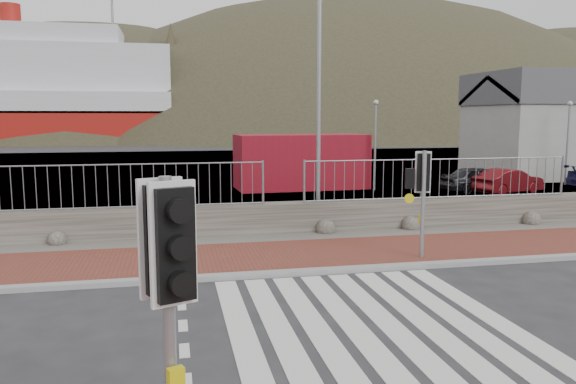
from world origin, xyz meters
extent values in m
plane|color=#28282B|center=(0.00, 0.00, 0.00)|extent=(220.00, 220.00, 0.00)
cube|color=brown|center=(0.00, 4.50, 0.04)|extent=(40.00, 3.00, 0.08)
cube|color=gray|center=(0.00, 3.00, 0.05)|extent=(40.00, 0.25, 0.12)
cube|color=silver|center=(-2.10, 0.00, 0.01)|extent=(0.42, 5.60, 0.01)
cube|color=silver|center=(-1.50, 0.00, 0.01)|extent=(0.42, 5.60, 0.01)
cube|color=silver|center=(-0.90, 0.00, 0.01)|extent=(0.42, 5.60, 0.01)
cube|color=silver|center=(-0.30, 0.00, 0.01)|extent=(0.42, 5.60, 0.01)
cube|color=silver|center=(0.30, 0.00, 0.01)|extent=(0.42, 5.60, 0.01)
cube|color=silver|center=(0.90, 0.00, 0.01)|extent=(0.42, 5.60, 0.01)
cube|color=silver|center=(1.50, 0.00, 0.01)|extent=(0.42, 5.60, 0.01)
cube|color=silver|center=(2.10, 0.00, 0.01)|extent=(0.42, 5.60, 0.01)
cube|color=#59544C|center=(0.00, 6.50, 0.03)|extent=(40.00, 1.50, 0.06)
cube|color=#49443C|center=(0.00, 7.30, 0.45)|extent=(40.00, 0.60, 0.90)
cylinder|color=gray|center=(-4.80, 7.15, 2.10)|extent=(8.40, 0.04, 0.04)
cylinder|color=gray|center=(-0.60, 7.15, 1.50)|extent=(0.07, 0.07, 1.20)
cylinder|color=gray|center=(4.80, 7.15, 2.10)|extent=(8.40, 0.04, 0.04)
cylinder|color=gray|center=(0.60, 7.15, 1.50)|extent=(0.07, 0.07, 1.20)
cylinder|color=gray|center=(9.00, 7.15, 1.50)|extent=(0.07, 0.07, 1.20)
cube|color=#4C4C4F|center=(0.00, 27.90, 0.00)|extent=(120.00, 40.00, 0.50)
cube|color=#3F4C54|center=(0.00, 62.90, 0.00)|extent=(220.00, 50.00, 0.05)
cube|color=silver|center=(-18.00, 67.90, 9.00)|extent=(30.00, 12.00, 6.00)
cube|color=silver|center=(-18.00, 67.90, 13.00)|extent=(18.00, 10.00, 2.50)
cylinder|color=maroon|center=(-22.00, 67.90, 15.50)|extent=(2.40, 2.40, 3.00)
cylinder|color=gray|center=(-10.00, 67.90, 17.00)|extent=(0.30, 0.30, 6.00)
ellipsoid|color=#2C331E|center=(-15.00, 87.90, -20.00)|extent=(106.40, 68.40, 76.00)
ellipsoid|color=#2C331E|center=(30.00, 87.90, -26.00)|extent=(140.00, 90.00, 100.00)
ellipsoid|color=#2C331E|center=(75.00, 87.90, -20.00)|extent=(112.00, 72.00, 80.00)
cylinder|color=gray|center=(-3.16, -3.51, 1.43)|extent=(0.11, 0.11, 2.87)
cube|color=#CBBD0B|center=(-3.16, -3.51, 1.08)|extent=(0.16, 0.13, 0.23)
cube|color=black|center=(-3.16, -3.51, 2.30)|extent=(0.47, 0.38, 1.08)
sphere|color=#0CE53F|center=(-3.16, -3.51, 2.00)|extent=(0.15, 0.15, 0.15)
cylinder|color=gray|center=(2.61, 3.61, 1.30)|extent=(0.10, 0.10, 2.59)
cube|color=#CBBD0B|center=(2.61, 3.61, 0.97)|extent=(0.14, 0.10, 0.20)
cube|color=black|center=(2.61, 3.61, 2.08)|extent=(0.41, 0.30, 0.97)
sphere|color=#0CE53F|center=(2.61, 3.61, 1.81)|extent=(0.14, 0.14, 0.14)
cube|color=black|center=(2.29, 3.69, 1.94)|extent=(0.23, 0.19, 0.46)
cylinder|color=gray|center=(1.26, 8.10, 3.71)|extent=(0.13, 0.13, 7.43)
cube|color=maroon|center=(2.87, 17.34, 1.27)|extent=(6.20, 2.83, 2.53)
imported|color=black|center=(10.36, 14.30, 0.58)|extent=(3.46, 1.46, 1.17)
imported|color=#5A0C11|center=(11.34, 13.56, 0.55)|extent=(3.54, 2.11, 1.10)
camera|label=1|loc=(-3.10, -8.39, 3.37)|focal=35.00mm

